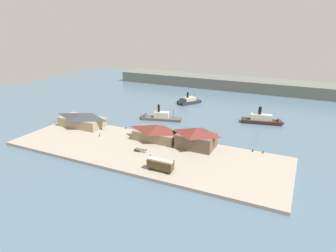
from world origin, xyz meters
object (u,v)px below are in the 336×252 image
object	(u,v)px
pedestrian_by_tram	(150,156)
ferry_moored_west	(187,102)
horse_cart	(140,150)
street_tram	(160,164)
mooring_post_center_west	(126,128)
mooring_post_west	(263,152)
pedestrian_near_west_shed	(100,135)
ferry_approaching_west	(156,117)
ferry_shed_customs_shed	(196,137)
ferry_departing_north	(265,120)
mooring_post_east	(253,150)
pedestrian_walking_west	(174,162)
ferry_shed_east_terminal	(82,120)
ferry_shed_central_terminal	(156,132)

from	to	relation	value
pedestrian_by_tram	ferry_moored_west	size ratio (longest dim) A/B	0.10
horse_cart	pedestrian_by_tram	distance (m)	6.98
street_tram	mooring_post_center_west	world-z (taller)	street_tram
mooring_post_west	horse_cart	bearing A→B (deg)	-155.98
ferry_moored_west	mooring_post_west	bearing A→B (deg)	-46.54
pedestrian_near_west_shed	ferry_approaching_west	size ratio (longest dim) A/B	0.07
ferry_shed_customs_shed	pedestrian_by_tram	bearing A→B (deg)	-124.04
ferry_shed_customs_shed	ferry_departing_north	bearing A→B (deg)	65.84
mooring_post_center_west	ferry_approaching_west	bearing A→B (deg)	78.87
ferry_shed_customs_shed	mooring_post_east	bearing A→B (deg)	13.99
pedestrian_walking_west	ferry_departing_north	distance (m)	66.12
pedestrian_by_tram	ferry_shed_east_terminal	bearing A→B (deg)	159.96
pedestrian_walking_west	ferry_departing_north	bearing A→B (deg)	70.32
ferry_shed_central_terminal	ferry_moored_west	world-z (taller)	ferry_shed_central_terminal
ferry_shed_east_terminal	pedestrian_by_tram	distance (m)	49.53
ferry_shed_customs_shed	ferry_departing_north	world-z (taller)	ferry_shed_customs_shed
pedestrian_near_west_shed	ferry_moored_west	size ratio (longest dim) A/B	0.10
mooring_post_west	ferry_shed_central_terminal	bearing A→B (deg)	-172.94
ferry_approaching_west	ferry_departing_north	bearing A→B (deg)	18.72
ferry_shed_customs_shed	pedestrian_near_west_shed	bearing A→B (deg)	-170.06
ferry_shed_customs_shed	horse_cart	xyz separation A→B (m)	(-17.60, -13.65, -3.19)
ferry_shed_east_terminal	mooring_post_east	xyz separation A→B (m)	(79.24, 5.30, -2.80)
ferry_departing_north	ferry_shed_central_terminal	bearing A→B (deg)	-130.13
street_tram	mooring_post_east	bearing A→B (deg)	49.21
mooring_post_center_west	ferry_approaching_west	world-z (taller)	ferry_approaching_west
ferry_shed_east_terminal	mooring_post_center_west	world-z (taller)	ferry_shed_east_terminal
mooring_post_center_west	ferry_departing_north	distance (m)	69.63
mooring_post_center_west	ferry_departing_north	xyz separation A→B (m)	(57.14, 39.79, -0.05)
ferry_departing_north	ferry_approaching_west	bearing A→B (deg)	-161.28
horse_cart	ferry_moored_west	bearing A→B (deg)	98.97
pedestrian_walking_west	ferry_approaching_west	size ratio (longest dim) A/B	0.07
ferry_moored_west	pedestrian_near_west_shed	bearing A→B (deg)	-99.81
pedestrian_near_west_shed	ferry_approaching_west	world-z (taller)	ferry_approaching_west
pedestrian_by_tram	ferry_moored_west	xyz separation A→B (m)	(-18.30, 80.18, -0.59)
ferry_shed_central_terminal	ferry_approaching_west	distance (m)	31.21
ferry_departing_north	ferry_moored_west	size ratio (longest dim) A/B	1.32
mooring_post_center_west	ferry_shed_central_terminal	bearing A→B (deg)	-15.96
horse_cart	mooring_post_west	xyz separation A→B (m)	(42.70, 19.03, -0.48)
ferry_shed_central_terminal	ferry_shed_customs_shed	world-z (taller)	ferry_shed_customs_shed
mooring_post_center_west	mooring_post_east	bearing A→B (deg)	-0.19
mooring_post_east	horse_cart	bearing A→B (deg)	-154.02
mooring_post_west	ferry_approaching_west	xyz separation A→B (m)	(-57.62, 22.01, -0.39)
ferry_shed_central_terminal	ferry_moored_west	bearing A→B (deg)	100.69
ferry_shed_east_terminal	ferry_departing_north	distance (m)	90.44
pedestrian_by_tram	ferry_moored_west	world-z (taller)	ferry_moored_west
ferry_shed_east_terminal	pedestrian_walking_west	size ratio (longest dim) A/B	13.97
ferry_departing_north	street_tram	bearing A→B (deg)	-109.25
pedestrian_by_tram	mooring_post_center_west	world-z (taller)	pedestrian_by_tram
pedestrian_by_tram	ferry_departing_north	world-z (taller)	ferry_departing_north
horse_cart	pedestrian_walking_west	distance (m)	15.99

